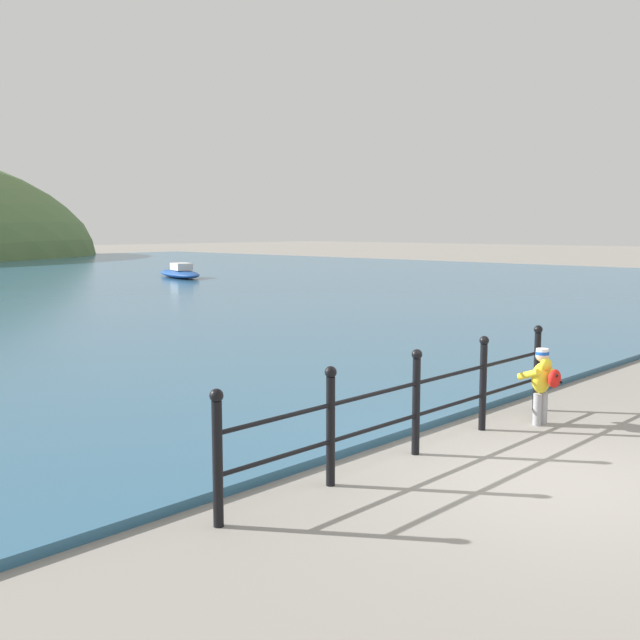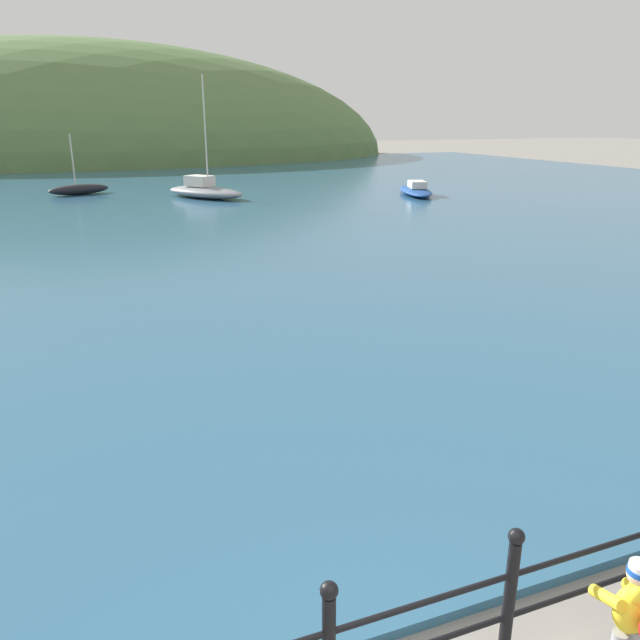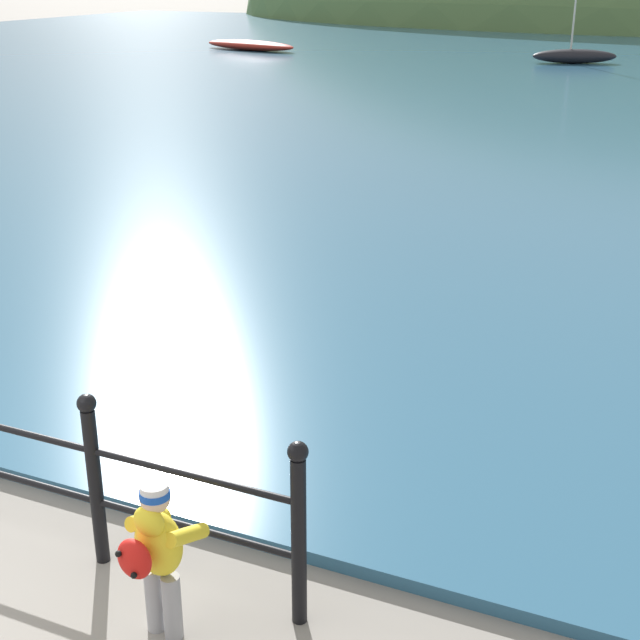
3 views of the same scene
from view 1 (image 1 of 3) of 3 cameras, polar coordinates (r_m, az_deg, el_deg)
The scene contains 4 objects.
ground_plane at distance 8.21m, azimuth 17.28°, elevation -11.39°, with size 200.00×200.00×0.00m, color gray.
iron_railing at distance 8.51m, azimuth 7.34°, elevation -5.97°, with size 5.81×0.12×1.21m.
child_in_coat at distance 10.12m, azimuth 16.60°, elevation -4.34°, with size 0.41×0.55×1.00m.
boat_twin_mast at distance 37.85m, azimuth -10.64°, elevation 3.55°, with size 2.79×4.81×0.74m.
Camera 1 is at (-7.04, -3.37, 2.55)m, focal length 42.00 mm.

